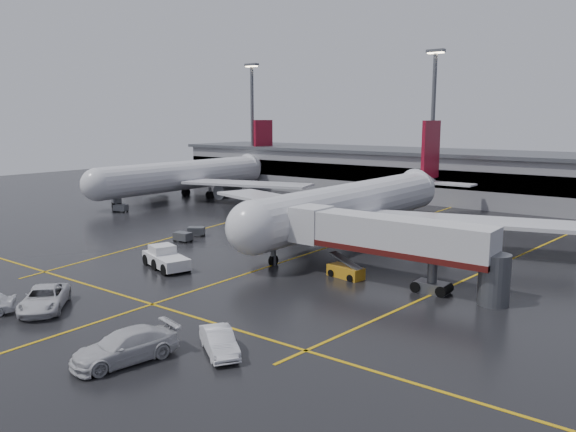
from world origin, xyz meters
The scene contains 21 objects.
ground centered at (0.00, 0.00, 0.00)m, with size 220.00×220.00×0.00m, color black.
apron_line_centre centered at (0.00, 0.00, 0.01)m, with size 0.25×90.00×0.02m, color gold.
apron_line_stop centered at (0.00, -22.00, 0.01)m, with size 60.00×0.25×0.02m, color gold.
apron_line_left centered at (-20.00, 10.00, 0.01)m, with size 0.25×70.00×0.02m, color gold.
apron_line_right centered at (18.00, 10.00, 0.01)m, with size 0.25×70.00×0.02m, color gold.
terminal centered at (0.00, 47.93, 4.32)m, with size 122.00×19.00×8.60m.
light_mast_left centered at (-45.00, 42.00, 14.47)m, with size 3.00×1.20×25.45m.
light_mast_mid centered at (-5.00, 42.00, 14.47)m, with size 3.00×1.20×25.45m.
main_airliner centered at (0.00, 9.70, 4.21)m, with size 48.80×45.60×14.10m.
second_airliner centered at (-42.00, 21.70, 4.21)m, with size 48.80×45.60×14.10m.
jet_bridge centered at (11.87, -6.00, 3.93)m, with size 19.90×3.40×6.05m.
pushback_tractor centered at (-7.62, -14.11, 0.87)m, with size 6.60×4.25×2.19m.
belt_loader centered at (7.97, -6.46, 0.54)m, with size 3.65×2.13×2.18m.
service_van_a centered at (-5.46, -27.69, 0.86)m, with size 2.86×6.20×1.72m, color silver.
service_van_b centered at (7.02, -29.73, 0.93)m, with size 2.60×6.39×1.85m, color silver.
service_van_c centered at (10.64, -25.52, 0.77)m, with size 1.62×4.65×1.53m, color white.
baggage_cart_a centered at (-15.16, -5.06, 0.63)m, with size 2.12×1.50×1.12m.
baggage_cart_b centered at (-16.28, -1.84, 0.63)m, with size 2.38×2.21×1.12m.
baggage_cart_c centered at (-11.83, 5.04, 0.63)m, with size 2.26×1.76×1.12m.
baggage_cart_d centered at (-46.60, 8.55, 0.63)m, with size 2.35×1.99×1.12m.
baggage_cart_e centered at (-38.92, 3.79, 0.63)m, with size 2.33×1.93×1.12m.
Camera 1 is at (33.76, -48.91, 14.18)m, focal length 35.18 mm.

